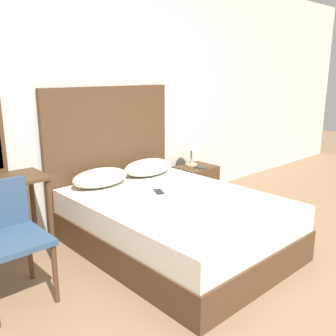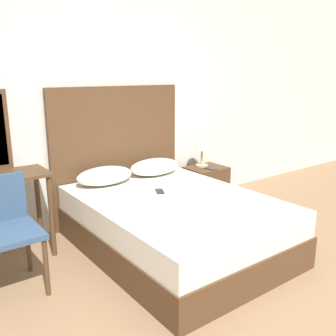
{
  "view_description": "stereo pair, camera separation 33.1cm",
  "coord_description": "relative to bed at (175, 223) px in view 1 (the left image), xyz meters",
  "views": [
    {
      "loc": [
        -2.16,
        -0.98,
        1.57
      ],
      "look_at": [
        0.01,
        1.39,
        0.74
      ],
      "focal_mm": 40.0,
      "sensor_mm": 36.0,
      "label": 1
    },
    {
      "loc": [
        -1.91,
        -1.19,
        1.57
      ],
      "look_at": [
        0.01,
        1.39,
        0.74
      ],
      "focal_mm": 40.0,
      "sensor_mm": 36.0,
      "label": 2
    }
  ],
  "objects": [
    {
      "name": "table_lamp",
      "position": [
        1.04,
        0.81,
        0.47
      ],
      "size": [
        0.21,
        0.21,
        0.35
      ],
      "color": "tan",
      "rests_on": "nightstand"
    },
    {
      "name": "phone_on_bed",
      "position": [
        -0.01,
        0.21,
        0.25
      ],
      "size": [
        0.13,
        0.17,
        0.01
      ],
      "color": "#232328",
      "rests_on": "bed"
    },
    {
      "name": "chair",
      "position": [
        -1.38,
        0.26,
        0.25
      ],
      "size": [
        0.47,
        0.48,
        0.83
      ],
      "color": "#334C6B",
      "rests_on": "ground_plane"
    },
    {
      "name": "pillow_right",
      "position": [
        0.3,
        0.74,
        0.33
      ],
      "size": [
        0.58,
        0.36,
        0.17
      ],
      "color": "silver",
      "rests_on": "bed"
    },
    {
      "name": "bed",
      "position": [
        0.0,
        0.0,
        0.0
      ],
      "size": [
        1.43,
        1.93,
        0.49
      ],
      "color": "#4C331E",
      "rests_on": "ground_plane"
    },
    {
      "name": "ground_plane",
      "position": [
        -0.01,
        -1.29,
        -0.24
      ],
      "size": [
        16.0,
        16.0,
        0.0
      ],
      "primitive_type": "plane",
      "color": "#8C6B4C"
    },
    {
      "name": "headboard",
      "position": [
        0.0,
        0.99,
        0.47
      ],
      "size": [
        1.5,
        0.05,
        1.43
      ],
      "color": "#4C331E",
      "rests_on": "ground_plane"
    },
    {
      "name": "wall_back",
      "position": [
        -0.01,
        1.07,
        1.11
      ],
      "size": [
        10.0,
        0.06,
        2.7
      ],
      "color": "silver",
      "rests_on": "ground_plane"
    },
    {
      "name": "pillow_left",
      "position": [
        -0.3,
        0.74,
        0.33
      ],
      "size": [
        0.58,
        0.36,
        0.17
      ],
      "color": "silver",
      "rests_on": "bed"
    },
    {
      "name": "nightstand",
      "position": [
        1.05,
        0.74,
        -0.01
      ],
      "size": [
        0.46,
        0.38,
        0.46
      ],
      "color": "#4C331E",
      "rests_on": "ground_plane"
    },
    {
      "name": "phone_on_nightstand",
      "position": [
        1.03,
        0.64,
        0.22
      ],
      "size": [
        0.1,
        0.16,
        0.01
      ],
      "color": "#232328",
      "rests_on": "nightstand"
    }
  ]
}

